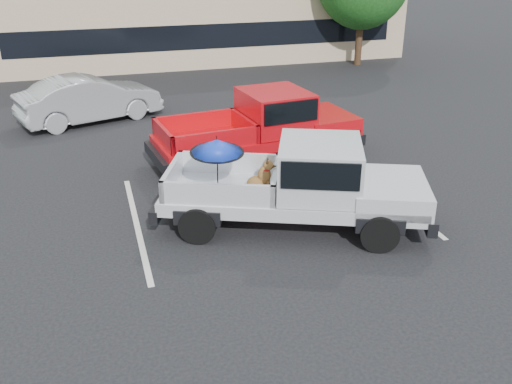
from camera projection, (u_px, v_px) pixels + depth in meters
ground at (300, 249)px, 11.30m from camera, size 90.00×90.00×0.00m
stripe_left at (137, 225)px, 12.27m from camera, size 0.12×5.00×0.01m
stripe_right at (387, 192)px, 13.84m from camera, size 0.12×5.00×0.01m
silver_pickup at (308, 181)px, 11.79m from camera, size 6.01×3.96×2.06m
red_pickup at (269, 123)px, 15.52m from camera, size 5.96×2.68×1.90m
silver_sedan at (89, 99)px, 18.86m from camera, size 4.90×3.03×1.52m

